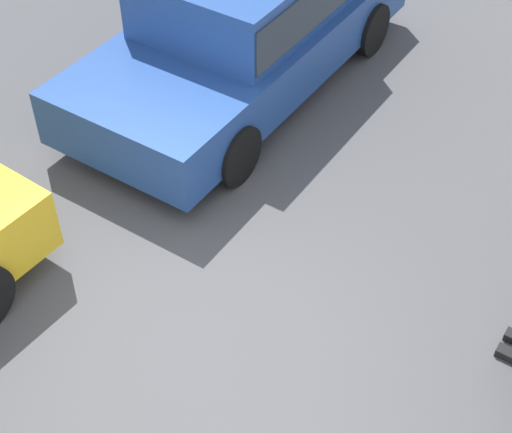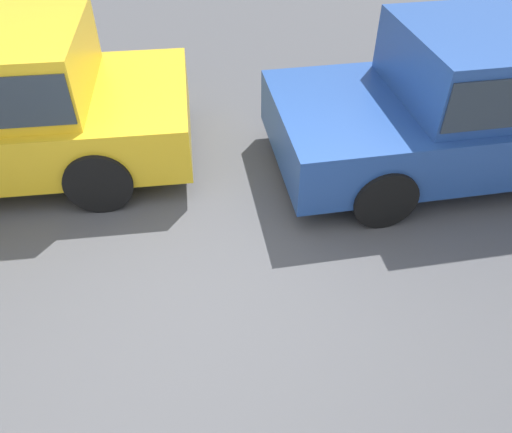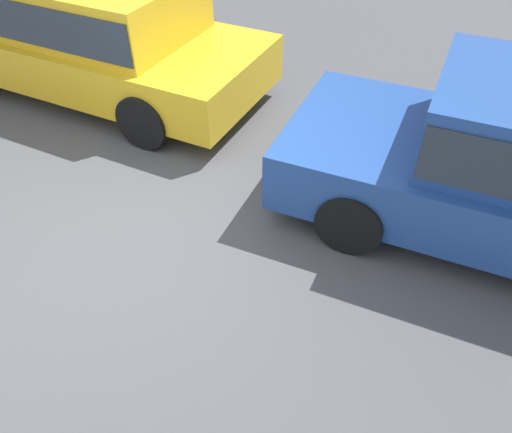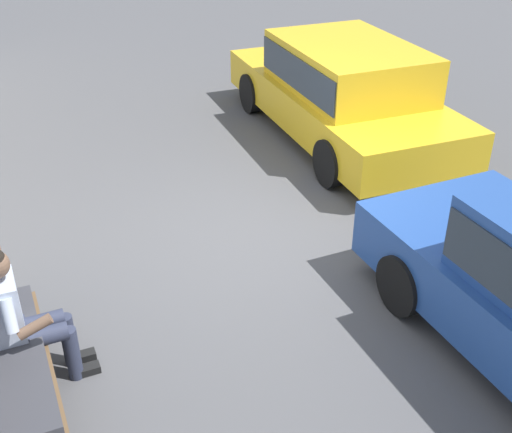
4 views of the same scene
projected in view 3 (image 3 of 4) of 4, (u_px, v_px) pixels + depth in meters
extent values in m
plane|color=#4C4C4F|center=(141.00, 239.00, 4.63)|extent=(60.00, 60.00, 0.00)
cylinder|color=black|center=(350.00, 223.00, 4.35)|extent=(0.60, 0.18, 0.60)
cylinder|color=black|center=(392.00, 128.00, 5.50)|extent=(0.60, 0.18, 0.60)
cube|color=gold|center=(92.00, 50.00, 6.49)|extent=(4.71, 2.08, 0.57)
cube|color=gold|center=(92.00, 4.00, 6.02)|extent=(2.48, 1.75, 0.66)
cube|color=#28333D|center=(92.00, 4.00, 6.02)|extent=(2.43, 1.78, 0.46)
cylinder|color=black|center=(60.00, 24.00, 7.69)|extent=(0.65, 0.21, 0.64)
cylinder|color=black|center=(144.00, 122.00, 5.56)|extent=(0.65, 0.21, 0.64)
cylinder|color=black|center=(222.00, 60.00, 6.74)|extent=(0.65, 0.21, 0.64)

